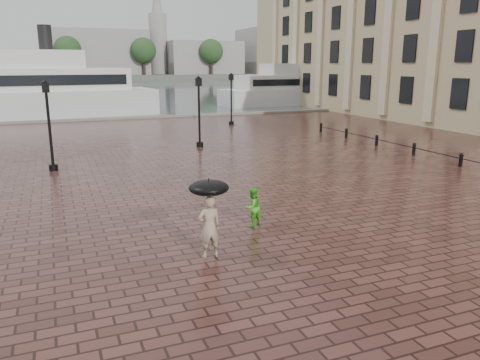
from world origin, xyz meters
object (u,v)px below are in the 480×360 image
at_px(adult_pedestrian, 209,227).
at_px(child_pedestrian, 252,207).
at_px(ferry_far, 301,88).
at_px(ferry_near, 15,91).
at_px(street_lamps, 120,109).

relative_size(adult_pedestrian, child_pedestrian, 1.34).
height_order(adult_pedestrian, child_pedestrian, adult_pedestrian).
bearing_deg(adult_pedestrian, ferry_far, -119.66).
xyz_separation_m(adult_pedestrian, child_pedestrian, (2.11, 1.90, -0.22)).
bearing_deg(ferry_far, child_pedestrian, -124.74).
bearing_deg(ferry_near, ferry_far, 1.13).
height_order(street_lamps, ferry_near, ferry_near).
xyz_separation_m(ferry_near, ferry_far, (34.70, 4.33, -0.53)).
height_order(ferry_near, ferry_far, ferry_near).
relative_size(ferry_near, ferry_far, 1.25).
xyz_separation_m(adult_pedestrian, ferry_far, (27.65, 44.81, 1.31)).
relative_size(street_lamps, ferry_far, 0.95).
relative_size(street_lamps, child_pedestrian, 16.21).
xyz_separation_m(street_lamps, ferry_near, (-7.60, 19.50, 0.40)).
xyz_separation_m(street_lamps, ferry_far, (27.10, 23.83, -0.13)).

